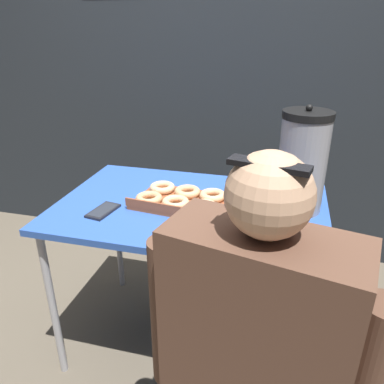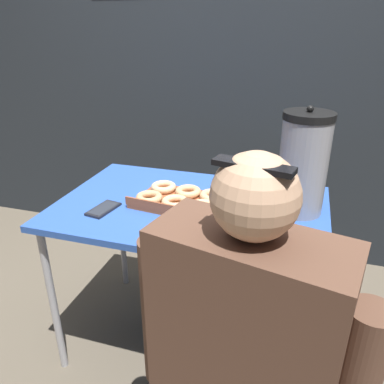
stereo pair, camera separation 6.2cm
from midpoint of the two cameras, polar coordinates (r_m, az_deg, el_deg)
The scene contains 7 objects.
ground_plane at distance 2.06m, azimuth 0.76°, elevation -21.49°, with size 12.00×12.00×0.00m, color brown.
back_wall at distance 2.44m, azimuth 8.22°, elevation 22.20°, with size 6.00×0.11×2.79m.
folding_table at distance 1.63m, azimuth 0.89°, elevation -3.76°, with size 1.14×0.74×0.76m.
donut_box at distance 1.58m, azimuth 1.46°, elevation -1.43°, with size 0.53×0.32×0.05m.
coffee_urn at distance 1.54m, azimuth 17.69°, elevation 4.11°, with size 0.20×0.22×0.43m.
cell_phone at distance 1.59m, azimuth -12.28°, elevation -2.56°, with size 0.10×0.16×0.01m.
person_seated at distance 1.15m, azimuth 9.18°, elevation -26.91°, with size 0.61×0.33×1.23m.
Camera 2 is at (0.42, -1.38, 1.47)m, focal length 35.00 mm.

